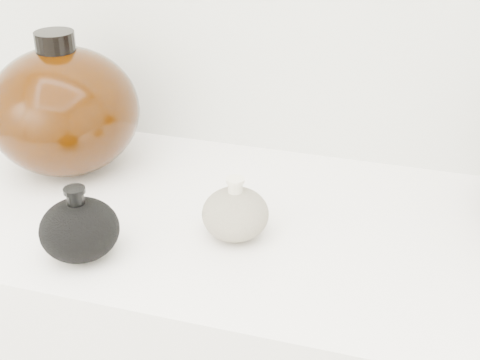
% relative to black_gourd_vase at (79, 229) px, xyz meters
% --- Properties ---
extents(black_gourd_vase, '(0.13, 0.13, 0.11)m').
position_rel_black_gourd_vase_xyz_m(black_gourd_vase, '(0.00, 0.00, 0.00)').
color(black_gourd_vase, black).
rests_on(black_gourd_vase, display_counter).
extents(cream_gourd_vase, '(0.12, 0.12, 0.10)m').
position_rel_black_gourd_vase_xyz_m(cream_gourd_vase, '(0.19, 0.11, -0.00)').
color(cream_gourd_vase, beige).
rests_on(cream_gourd_vase, display_counter).
extents(left_round_pot, '(0.30, 0.30, 0.24)m').
position_rel_black_gourd_vase_xyz_m(left_round_pot, '(-0.15, 0.24, 0.06)').
color(left_round_pot, black).
rests_on(left_round_pot, display_counter).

